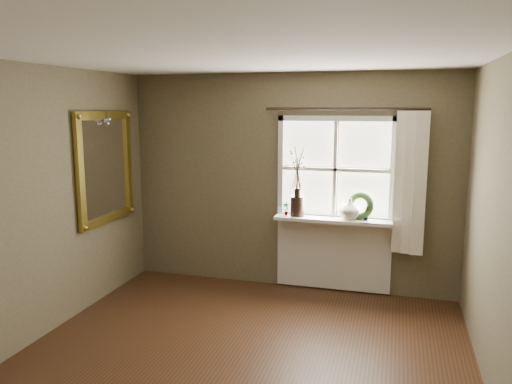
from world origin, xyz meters
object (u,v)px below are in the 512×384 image
at_px(dark_jug, 297,206).
at_px(cream_vase, 350,209).
at_px(gilt_mirror, 106,167).
at_px(wreath, 360,209).

relative_size(dark_jug, cream_vase, 0.97).
xyz_separation_m(cream_vase, gilt_mirror, (-2.70, -0.73, 0.48)).
bearing_deg(cream_vase, wreath, 19.07).
height_order(dark_jug, gilt_mirror, gilt_mirror).
bearing_deg(gilt_mirror, cream_vase, 15.14).
distance_m(cream_vase, gilt_mirror, 2.84).
height_order(wreath, gilt_mirror, gilt_mirror).
relative_size(dark_jug, wreath, 0.74).
distance_m(dark_jug, wreath, 0.73).
xyz_separation_m(cream_vase, wreath, (0.12, 0.04, -0.00)).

